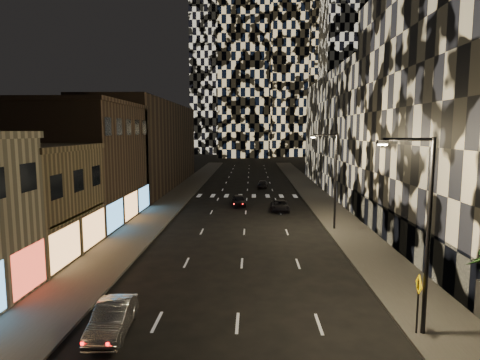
# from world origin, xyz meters

# --- Properties ---
(sidewalk_left) EXTENTS (4.00, 120.00, 0.15)m
(sidewalk_left) POSITION_xyz_m (-10.00, 50.00, 0.07)
(sidewalk_left) COLOR #47443F
(sidewalk_left) RESTS_ON ground
(sidewalk_right) EXTENTS (4.00, 120.00, 0.15)m
(sidewalk_right) POSITION_xyz_m (10.00, 50.00, 0.07)
(sidewalk_right) COLOR #47443F
(sidewalk_right) RESTS_ON ground
(curb_left) EXTENTS (0.20, 120.00, 0.15)m
(curb_left) POSITION_xyz_m (-7.90, 50.00, 0.07)
(curb_left) COLOR #4C4C47
(curb_left) RESTS_ON ground
(curb_right) EXTENTS (0.20, 120.00, 0.15)m
(curb_right) POSITION_xyz_m (7.90, 50.00, 0.07)
(curb_right) COLOR #4C4C47
(curb_right) RESTS_ON ground
(retail_tan) EXTENTS (10.00, 10.00, 8.00)m
(retail_tan) POSITION_xyz_m (-17.00, 21.00, 4.00)
(retail_tan) COLOR #736245
(retail_tan) RESTS_ON ground
(retail_brown) EXTENTS (10.00, 15.00, 12.00)m
(retail_brown) POSITION_xyz_m (-17.00, 33.50, 6.00)
(retail_brown) COLOR #483628
(retail_brown) RESTS_ON ground
(retail_filler_left) EXTENTS (10.00, 40.00, 14.00)m
(retail_filler_left) POSITION_xyz_m (-17.00, 60.00, 7.00)
(retail_filler_left) COLOR #483628
(retail_filler_left) RESTS_ON ground
(midrise_base) EXTENTS (0.60, 25.00, 3.00)m
(midrise_base) POSITION_xyz_m (12.30, 24.50, 1.50)
(midrise_base) COLOR #383838
(midrise_base) RESTS_ON ground
(midrise_filler_right) EXTENTS (16.00, 40.00, 18.00)m
(midrise_filler_right) POSITION_xyz_m (20.00, 57.00, 9.00)
(midrise_filler_right) COLOR #232326
(midrise_filler_right) RESTS_ON ground
(tower_right_mid) EXTENTS (20.00, 20.00, 100.00)m
(tower_right_mid) POSITION_xyz_m (35.00, 135.00, 50.00)
(tower_right_mid) COLOR black
(tower_right_mid) RESTS_ON ground
(tower_left_back) EXTENTS (24.00, 24.00, 120.00)m
(tower_left_back) POSITION_xyz_m (-12.00, 165.00, 60.00)
(tower_left_back) COLOR black
(tower_left_back) RESTS_ON ground
(tower_center_low) EXTENTS (18.00, 18.00, 95.00)m
(tower_center_low) POSITION_xyz_m (-2.00, 140.00, 47.50)
(tower_center_low) COLOR black
(tower_center_low) RESTS_ON ground
(streetlight_near) EXTENTS (2.55, 0.25, 9.00)m
(streetlight_near) POSITION_xyz_m (8.35, 10.00, 5.35)
(streetlight_near) COLOR black
(streetlight_near) RESTS_ON sidewalk_right
(streetlight_far) EXTENTS (2.55, 0.25, 9.00)m
(streetlight_far) POSITION_xyz_m (8.35, 30.00, 5.35)
(streetlight_far) COLOR black
(streetlight_far) RESTS_ON sidewalk_right
(car_silver_parked) EXTENTS (1.80, 4.43, 1.43)m
(car_silver_parked) POSITION_xyz_m (-5.80, 9.85, 0.71)
(car_silver_parked) COLOR #97989D
(car_silver_parked) RESTS_ON ground
(car_dark_midlane) EXTENTS (2.09, 4.27, 1.40)m
(car_dark_midlane) POSITION_xyz_m (-0.93, 42.05, 0.70)
(car_dark_midlane) COLOR black
(car_dark_midlane) RESTS_ON ground
(car_dark_oncoming) EXTENTS (1.94, 4.25, 1.21)m
(car_dark_oncoming) POSITION_xyz_m (2.53, 58.89, 0.60)
(car_dark_oncoming) COLOR black
(car_dark_oncoming) RESTS_ON ground
(car_dark_rightlane) EXTENTS (2.19, 4.56, 1.25)m
(car_dark_rightlane) POSITION_xyz_m (4.03, 38.91, 0.63)
(car_dark_rightlane) COLOR black
(car_dark_rightlane) RESTS_ON ground
(ped_sign) EXTENTS (0.18, 0.92, 2.79)m
(ped_sign) POSITION_xyz_m (8.30, 9.98, 2.05)
(ped_sign) COLOR black
(ped_sign) RESTS_ON sidewalk_right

